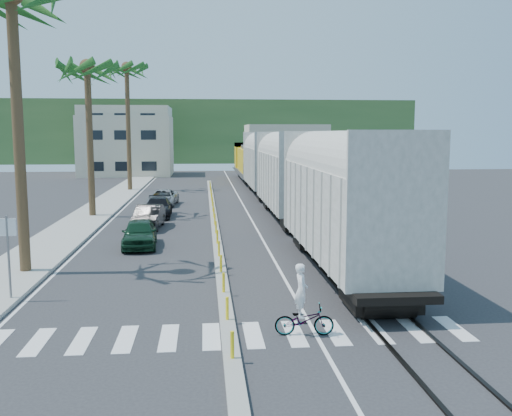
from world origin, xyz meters
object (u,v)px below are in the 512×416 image
Objects in this scene: street_sign at (8,245)px; cyclist at (304,313)px; car_lead at (140,233)px; car_second at (149,217)px.

street_sign is 10.38m from cyclist.
cyclist reaches higher than car_lead.
street_sign is 15.34m from car_second.
street_sign is 0.70× the size of car_lead.
car_second is at bearing 77.55° from street_sign.
cyclist reaches higher than car_second.
car_second is 2.07× the size of cyclist.
street_sign is at bearing -113.60° from car_lead.
car_lead reaches higher than car_second.
street_sign is 1.43× the size of cyclist.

